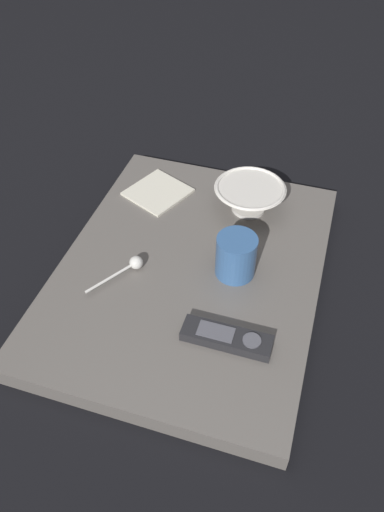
# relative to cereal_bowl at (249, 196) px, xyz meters

# --- Properties ---
(ground_plane) EXTENTS (6.00, 6.00, 0.00)m
(ground_plane) POSITION_rel_cereal_bowl_xyz_m (0.21, -0.07, -0.08)
(ground_plane) COLOR black
(table) EXTENTS (0.68, 0.52, 0.04)m
(table) POSITION_rel_cereal_bowl_xyz_m (0.21, -0.07, -0.06)
(table) COLOR #5B5651
(table) RESTS_ON ground
(cereal_bowl) EXTENTS (0.16, 0.16, 0.06)m
(cereal_bowl) POSITION_rel_cereal_bowl_xyz_m (0.00, 0.00, 0.00)
(cereal_bowl) COLOR beige
(cereal_bowl) RESTS_ON table
(coffee_mug) EXTENTS (0.08, 0.08, 0.09)m
(coffee_mug) POSITION_rel_cereal_bowl_xyz_m (0.20, 0.02, 0.01)
(coffee_mug) COLOR #33598C
(coffee_mug) RESTS_ON table
(teaspoon) EXTENTS (0.12, 0.08, 0.03)m
(teaspoon) POSITION_rel_cereal_bowl_xyz_m (0.26, -0.18, -0.02)
(teaspoon) COLOR silver
(teaspoon) RESTS_ON table
(tv_remote_near) EXTENTS (0.05, 0.16, 0.02)m
(tv_remote_near) POSITION_rel_cereal_bowl_xyz_m (0.37, 0.05, -0.03)
(tv_remote_near) COLOR black
(tv_remote_near) RESTS_ON table
(folded_napkin) EXTENTS (0.17, 0.17, 0.01)m
(folded_napkin) POSITION_rel_cereal_bowl_xyz_m (0.01, -0.22, -0.03)
(folded_napkin) COLOR beige
(folded_napkin) RESTS_ON table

